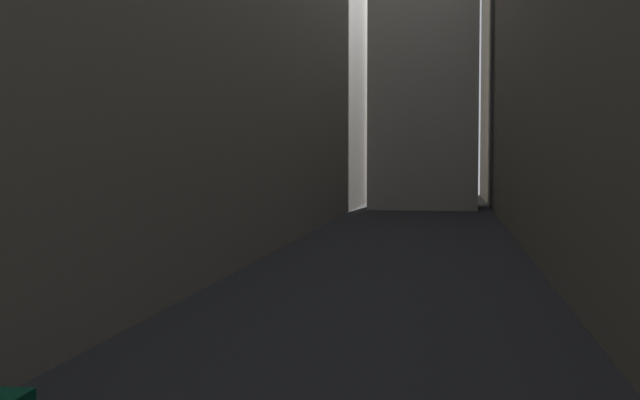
{
  "coord_description": "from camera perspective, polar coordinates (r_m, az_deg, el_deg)",
  "views": [
    {
      "loc": [
        2.21,
        9.68,
        4.14
      ],
      "look_at": [
        0.0,
        23.59,
        3.42
      ],
      "focal_mm": 46.16,
      "sensor_mm": 36.0,
      "label": 1
    }
  ],
  "objects": [
    {
      "name": "ground_plane",
      "position": [
        38.61,
        5.7,
        -3.25
      ],
      "size": [
        264.0,
        264.0,
        0.0
      ],
      "primitive_type": "plane",
      "color": "#232326"
    }
  ]
}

